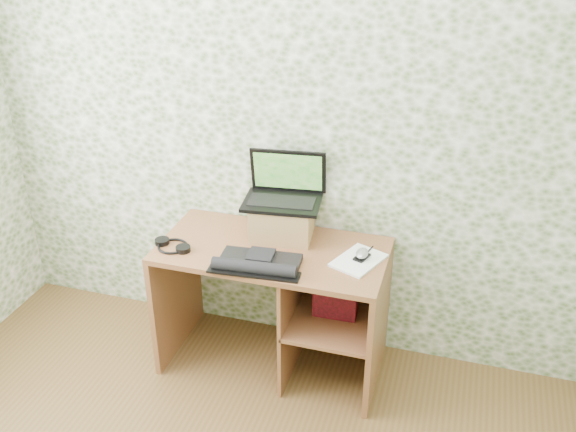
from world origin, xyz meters
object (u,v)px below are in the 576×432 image
(riser, at_px, (282,220))
(keyboard, at_px, (258,263))
(desk, at_px, (288,290))
(laptop, at_px, (285,190))
(notepad, at_px, (359,260))

(riser, height_order, keyboard, riser)
(desk, xyz_separation_m, keyboard, (-0.09, -0.22, 0.29))
(riser, bearing_deg, desk, -59.41)
(riser, bearing_deg, keyboard, -93.89)
(laptop, xyz_separation_m, notepad, (0.45, -0.19, -0.25))
(keyboard, xyz_separation_m, notepad, (0.47, 0.20, -0.02))
(laptop, bearing_deg, desk, -73.56)
(riser, relative_size, keyboard, 0.69)
(desk, bearing_deg, keyboard, -112.24)
(riser, bearing_deg, laptop, 90.00)
(desk, bearing_deg, laptop, 113.24)
(notepad, bearing_deg, desk, -161.91)
(desk, xyz_separation_m, notepad, (0.38, -0.03, 0.28))
(laptop, height_order, keyboard, laptop)
(laptop, bearing_deg, keyboard, -100.24)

